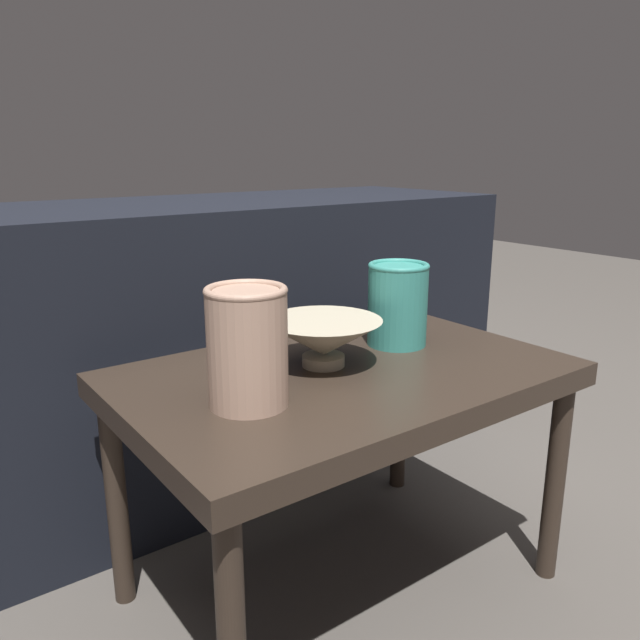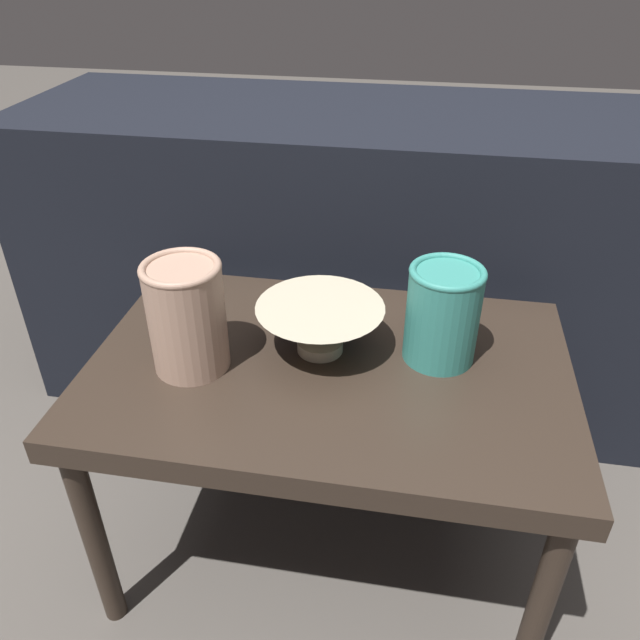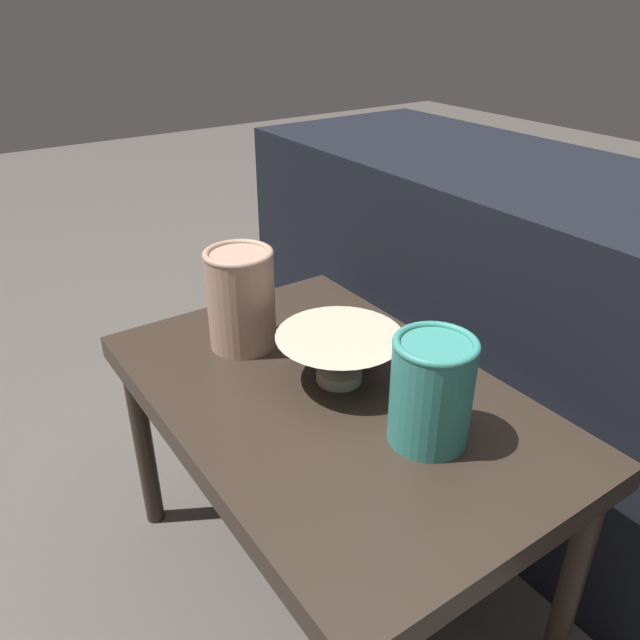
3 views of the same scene
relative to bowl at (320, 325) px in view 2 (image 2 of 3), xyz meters
The scene contains 6 objects.
ground_plane 0.48m from the bowl, 57.46° to the right, with size 8.00×8.00×0.00m, color #4C4742.
table 0.10m from the bowl, 57.46° to the right, with size 0.74×0.48×0.43m.
couch_backdrop 0.54m from the bowl, 87.84° to the left, with size 1.53×0.50×0.67m.
bowl is the anchor object (origin of this frame).
vase_textured_left 0.20m from the bowl, 159.37° to the right, with size 0.12×0.12×0.17m.
vase_colorful_right 0.19m from the bowl, ahead, with size 0.11×0.11×0.16m.
Camera 2 is at (0.12, -0.77, 1.02)m, focal length 35.00 mm.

